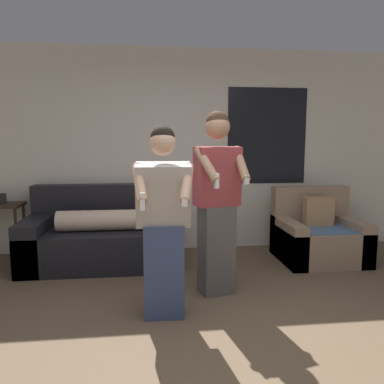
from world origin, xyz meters
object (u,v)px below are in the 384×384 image
Objects in this scene: couch at (103,237)px; person_left at (164,224)px; person_right at (217,202)px; side_table at (2,214)px; armchair at (318,236)px.

couch is 1.73m from person_left.
person_right reaches higher than couch.
side_table is at bearing 167.91° from couch.
side_table is 2.83m from person_right.
person_right is (2.47, -1.35, 0.32)m from side_table.
side_table is 2.64m from person_left.
person_left is at bearing -140.46° from person_right.
side_table is (-3.92, 0.46, 0.28)m from armchair.
side_table is at bearing 137.40° from person_left.
armchair is 1.81m from person_right.
person_right is at bearing 39.54° from person_left.
side_table is 0.54× the size of person_left.
person_left is at bearing -65.83° from couch.
couch is at bearing -12.09° from side_table.
side_table is at bearing 173.34° from armchair.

